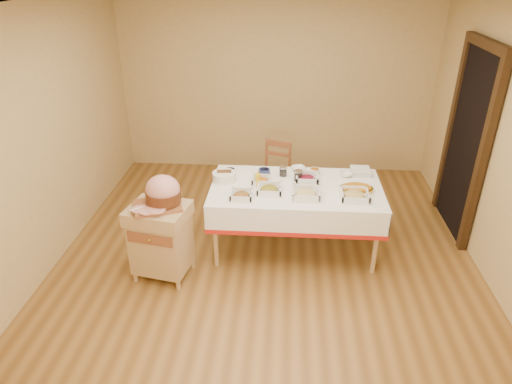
% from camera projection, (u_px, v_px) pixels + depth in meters
% --- Properties ---
extents(room_shell, '(5.00, 5.00, 5.00)m').
position_uv_depth(room_shell, '(267.00, 149.00, 4.35)').
color(room_shell, brown).
rests_on(room_shell, ground).
extents(doorway, '(0.09, 1.10, 2.20)m').
position_uv_depth(doorway, '(468.00, 140.00, 5.10)').
color(doorway, black).
rests_on(doorway, ground).
extents(dining_table, '(1.82, 1.02, 0.76)m').
position_uv_depth(dining_table, '(296.00, 200.00, 4.92)').
color(dining_table, tan).
rests_on(dining_table, ground).
extents(butcher_cart, '(0.64, 0.57, 0.80)m').
position_uv_depth(butcher_cart, '(161.00, 237.00, 4.54)').
color(butcher_cart, tan).
rests_on(butcher_cart, ground).
extents(dining_chair, '(0.47, 0.46, 0.84)m').
position_uv_depth(dining_chair, '(274.00, 173.00, 5.92)').
color(dining_chair, brown).
rests_on(dining_chair, ground).
extents(ham_on_board, '(0.47, 0.45, 0.31)m').
position_uv_depth(ham_on_board, '(162.00, 193.00, 4.35)').
color(ham_on_board, brown).
rests_on(ham_on_board, butcher_cart).
extents(serving_dish_a, '(0.22, 0.22, 0.10)m').
position_uv_depth(serving_dish_a, '(241.00, 195.00, 4.61)').
color(serving_dish_a, silver).
rests_on(serving_dish_a, dining_table).
extents(serving_dish_b, '(0.25, 0.25, 0.10)m').
position_uv_depth(serving_dish_b, '(269.00, 189.00, 4.72)').
color(serving_dish_b, silver).
rests_on(serving_dish_b, dining_table).
extents(serving_dish_c, '(0.28, 0.28, 0.11)m').
position_uv_depth(serving_dish_c, '(306.00, 193.00, 4.63)').
color(serving_dish_c, silver).
rests_on(serving_dish_c, dining_table).
extents(serving_dish_d, '(0.28, 0.28, 0.11)m').
position_uv_depth(serving_dish_d, '(355.00, 195.00, 4.60)').
color(serving_dish_d, silver).
rests_on(serving_dish_d, dining_table).
extents(serving_dish_e, '(0.20, 0.19, 0.09)m').
position_uv_depth(serving_dish_e, '(261.00, 180.00, 4.92)').
color(serving_dish_e, silver).
rests_on(serving_dish_e, dining_table).
extents(serving_dish_f, '(0.25, 0.24, 0.11)m').
position_uv_depth(serving_dish_f, '(307.00, 178.00, 4.95)').
color(serving_dish_f, silver).
rests_on(serving_dish_f, dining_table).
extents(small_bowl_left, '(0.13, 0.13, 0.06)m').
position_uv_depth(small_bowl_left, '(230.00, 171.00, 5.12)').
color(small_bowl_left, silver).
rests_on(small_bowl_left, dining_table).
extents(small_bowl_mid, '(0.13, 0.13, 0.05)m').
position_uv_depth(small_bowl_mid, '(264.00, 171.00, 5.13)').
color(small_bowl_mid, navy).
rests_on(small_bowl_mid, dining_table).
extents(small_bowl_right, '(0.11, 0.11, 0.06)m').
position_uv_depth(small_bowl_right, '(315.00, 171.00, 5.13)').
color(small_bowl_right, silver).
rests_on(small_bowl_right, dining_table).
extents(bowl_white_imported, '(0.19, 0.19, 0.04)m').
position_uv_depth(bowl_white_imported, '(298.00, 169.00, 5.22)').
color(bowl_white_imported, silver).
rests_on(bowl_white_imported, dining_table).
extents(bowl_small_imported, '(0.17, 0.17, 0.05)m').
position_uv_depth(bowl_small_imported, '(346.00, 174.00, 5.07)').
color(bowl_small_imported, silver).
rests_on(bowl_small_imported, dining_table).
extents(preserve_jar_left, '(0.09, 0.09, 0.11)m').
position_uv_depth(preserve_jar_left, '(283.00, 172.00, 5.07)').
color(preserve_jar_left, silver).
rests_on(preserve_jar_left, dining_table).
extents(preserve_jar_right, '(0.09, 0.09, 0.12)m').
position_uv_depth(preserve_jar_right, '(298.00, 176.00, 4.96)').
color(preserve_jar_right, silver).
rests_on(preserve_jar_right, dining_table).
extents(mustard_bottle, '(0.06, 0.06, 0.17)m').
position_uv_depth(mustard_bottle, '(258.00, 179.00, 4.83)').
color(mustard_bottle, gold).
rests_on(mustard_bottle, dining_table).
extents(bread_basket, '(0.26, 0.26, 0.11)m').
position_uv_depth(bread_basket, '(224.00, 176.00, 4.96)').
color(bread_basket, white).
rests_on(bread_basket, dining_table).
extents(plate_stack, '(0.21, 0.21, 0.06)m').
position_uv_depth(plate_stack, '(360.00, 171.00, 5.12)').
color(plate_stack, silver).
rests_on(plate_stack, dining_table).
extents(brass_platter, '(0.35, 0.25, 0.05)m').
position_uv_depth(brass_platter, '(357.00, 188.00, 4.76)').
color(brass_platter, gold).
rests_on(brass_platter, dining_table).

